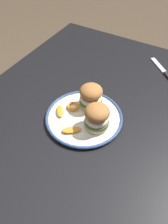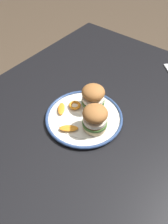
{
  "view_description": "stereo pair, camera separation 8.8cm",
  "coord_description": "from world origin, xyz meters",
  "px_view_note": "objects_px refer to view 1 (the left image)",
  "views": [
    {
      "loc": [
        0.58,
        0.3,
        1.45
      ],
      "look_at": [
        0.04,
        -0.02,
        0.79
      ],
      "focal_mm": 37.07,
      "sensor_mm": 36.0,
      "label": 1
    },
    {
      "loc": [
        0.53,
        0.37,
        1.45
      ],
      "look_at": [
        0.04,
        -0.02,
        0.79
      ],
      "focal_mm": 37.07,
      "sensor_mm": 36.0,
      "label": 2
    }
  ],
  "objects_px": {
    "sandwich_half_left": "(91,96)",
    "dinner_plate": "(84,117)",
    "dining_table": "(91,128)",
    "table_knife": "(164,72)",
    "sandwich_half_right": "(97,116)"
  },
  "relations": [
    {
      "from": "dinner_plate",
      "to": "sandwich_half_left",
      "type": "bearing_deg",
      "value": -174.0
    },
    {
      "from": "sandwich_half_left",
      "to": "table_knife",
      "type": "height_order",
      "value": "sandwich_half_left"
    },
    {
      "from": "dinner_plate",
      "to": "sandwich_half_right",
      "type": "xyz_separation_m",
      "value": [
        0.02,
        0.07,
        0.06
      ]
    },
    {
      "from": "sandwich_half_left",
      "to": "table_knife",
      "type": "relative_size",
      "value": 0.76
    },
    {
      "from": "sandwich_half_left",
      "to": "dinner_plate",
      "type": "bearing_deg",
      "value": 6.0
    },
    {
      "from": "dining_table",
      "to": "table_knife",
      "type": "xyz_separation_m",
      "value": [
        -0.43,
        0.17,
        0.09
      ]
    },
    {
      "from": "dining_table",
      "to": "dinner_plate",
      "type": "height_order",
      "value": "dinner_plate"
    },
    {
      "from": "table_knife",
      "to": "dinner_plate",
      "type": "bearing_deg",
      "value": -22.14
    },
    {
      "from": "sandwich_half_left",
      "to": "table_knife",
      "type": "distance_m",
      "value": 0.45
    },
    {
      "from": "dinner_plate",
      "to": "dining_table",
      "type": "bearing_deg",
      "value": 157.03
    },
    {
      "from": "dining_table",
      "to": "sandwich_half_left",
      "type": "xyz_separation_m",
      "value": [
        -0.03,
        -0.02,
        0.16
      ]
    },
    {
      "from": "dining_table",
      "to": "sandwich_half_right",
      "type": "relative_size",
      "value": 9.96
    },
    {
      "from": "dining_table",
      "to": "sandwich_half_left",
      "type": "height_order",
      "value": "sandwich_half_left"
    },
    {
      "from": "sandwich_half_left",
      "to": "sandwich_half_right",
      "type": "distance_m",
      "value": 0.11
    },
    {
      "from": "sandwich_half_right",
      "to": "table_knife",
      "type": "distance_m",
      "value": 0.51
    }
  ]
}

